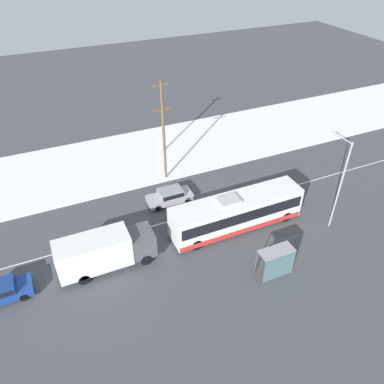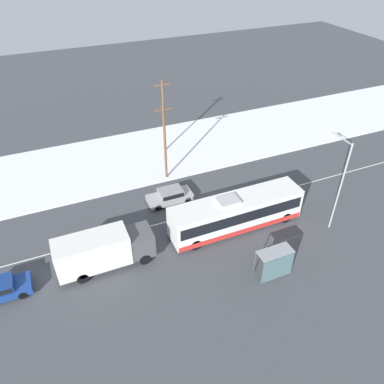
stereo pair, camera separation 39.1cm
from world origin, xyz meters
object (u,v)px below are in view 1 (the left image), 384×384
(bus_shelter, at_px, (278,260))
(utility_pole_roadside, at_px, (164,142))
(pedestrian_at_stop, at_px, (272,249))
(utility_pole_snowlot, at_px, (162,116))
(city_bus, at_px, (237,212))
(parked_car_near_truck, at_px, (0,291))
(sedan_car, at_px, (170,196))
(box_truck, at_px, (104,251))
(streetlamp, at_px, (339,175))

(bus_shelter, height_order, utility_pole_roadside, utility_pole_roadside)
(pedestrian_at_stop, height_order, utility_pole_snowlot, utility_pole_snowlot)
(utility_pole_roadside, bearing_deg, city_bus, -73.45)
(city_bus, relative_size, parked_car_near_truck, 2.78)
(pedestrian_at_stop, bearing_deg, sedan_car, 114.12)
(city_bus, height_order, box_truck, city_bus)
(city_bus, xyz_separation_m, sedan_car, (-3.95, 5.65, -0.86))
(sedan_car, distance_m, utility_pole_roadside, 5.43)
(bus_shelter, bearing_deg, box_truck, 151.85)
(pedestrian_at_stop, relative_size, bus_shelter, 0.67)
(sedan_car, xyz_separation_m, bus_shelter, (3.95, -11.78, 0.92))
(utility_pole_roadside, bearing_deg, pedestrian_at_stop, -76.22)
(box_truck, relative_size, streetlamp, 0.89)
(utility_pole_roadside, height_order, utility_pole_snowlot, utility_pole_snowlot)
(city_bus, bearing_deg, bus_shelter, -90.03)
(sedan_car, xyz_separation_m, streetlamp, (11.57, -8.50, 4.41))
(pedestrian_at_stop, bearing_deg, utility_pole_roadside, 103.78)
(city_bus, height_order, utility_pole_snowlot, utility_pole_snowlot)
(sedan_car, distance_m, streetlamp, 15.01)
(bus_shelter, height_order, utility_pole_snowlot, utility_pole_snowlot)
(streetlamp, bearing_deg, utility_pole_roadside, 129.98)
(bus_shelter, bearing_deg, sedan_car, 108.53)
(sedan_car, bearing_deg, parked_car_near_truck, 20.60)
(streetlamp, bearing_deg, parked_car_near_truck, 173.87)
(bus_shelter, bearing_deg, city_bus, 89.97)
(pedestrian_at_stop, height_order, utility_pole_roadside, utility_pole_roadside)
(parked_car_near_truck, xyz_separation_m, bus_shelter, (18.97, -6.13, 0.92))
(box_truck, height_order, sedan_car, box_truck)
(streetlamp, height_order, utility_pole_roadside, streetlamp)
(pedestrian_at_stop, bearing_deg, utility_pole_snowlot, 94.90)
(utility_pole_snowlot, bearing_deg, pedestrian_at_stop, -85.10)
(utility_pole_snowlot, bearing_deg, utility_pole_roadside, -108.62)
(parked_car_near_truck, xyz_separation_m, utility_pole_roadside, (16.10, 9.65, 3.50))
(pedestrian_at_stop, xyz_separation_m, bus_shelter, (-0.61, -1.60, 0.58))
(pedestrian_at_stop, bearing_deg, streetlamp, 13.50)
(parked_car_near_truck, relative_size, pedestrian_at_stop, 2.36)
(pedestrian_at_stop, relative_size, utility_pole_snowlot, 0.21)
(box_truck, height_order, utility_pole_snowlot, utility_pole_snowlot)
(parked_car_near_truck, xyz_separation_m, pedestrian_at_stop, (19.58, -4.54, 0.35))
(box_truck, bearing_deg, streetlamp, -8.50)
(sedan_car, relative_size, pedestrian_at_stop, 2.39)
(pedestrian_at_stop, distance_m, bus_shelter, 1.80)
(utility_pole_snowlot, bearing_deg, streetlamp, -64.07)
(utility_pole_snowlot, bearing_deg, box_truck, -124.70)
(box_truck, relative_size, parked_car_near_truck, 1.76)
(utility_pole_snowlot, bearing_deg, bus_shelter, -87.12)
(streetlamp, bearing_deg, sedan_car, 143.69)
(parked_car_near_truck, relative_size, bus_shelter, 1.58)
(city_bus, relative_size, pedestrian_at_stop, 6.56)
(sedan_car, bearing_deg, utility_pole_snowlot, -107.13)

